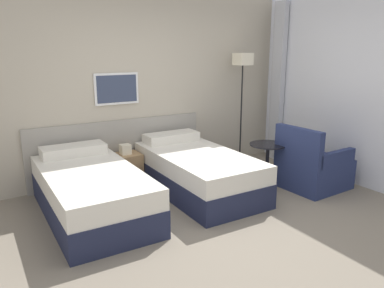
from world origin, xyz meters
name	(u,v)px	position (x,y,z in m)	size (l,w,h in m)	color
ground_plane	(228,226)	(0.00, 0.00, 0.00)	(16.00, 16.00, 0.00)	slate
wall_headboard	(144,90)	(-0.03, 2.11, 1.30)	(10.00, 0.10, 2.70)	#B7AD99
wall_window	(383,92)	(2.39, -0.10, 1.34)	(0.21, 4.58, 2.70)	white
bed_near_door	(91,191)	(-1.18, 1.07, 0.28)	(1.01, 1.97, 0.67)	#1E233D
bed_near_window	(197,171)	(0.26, 1.07, 0.28)	(1.01, 1.97, 0.67)	#1E233D
nightstand	(126,168)	(-0.46, 1.83, 0.23)	(0.41, 0.35, 0.58)	#9E7A51
floor_lamp	(242,72)	(1.54, 1.77, 1.53)	(0.24, 0.24, 1.82)	black
side_table	(267,156)	(1.23, 0.76, 0.42)	(0.51, 0.51, 0.60)	black
armchair	(312,168)	(1.70, 0.36, 0.28)	(0.87, 0.79, 0.89)	navy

